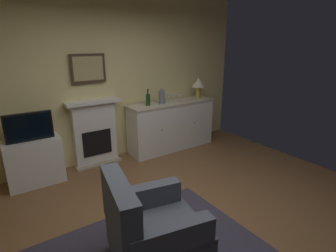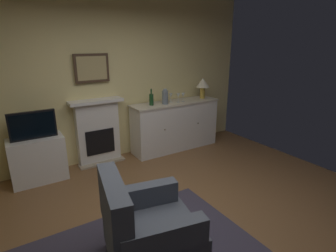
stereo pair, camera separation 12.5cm
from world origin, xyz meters
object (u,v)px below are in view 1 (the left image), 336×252
table_lamp (198,84)px  vase_decorative (162,96)px  fireplace_unit (95,132)px  tv_cabinet (34,162)px  sideboard_cabinet (171,125)px  wine_bottle (148,99)px  wine_glass_center (175,96)px  armchair (151,230)px  tv_set (29,127)px  wine_glass_left (167,96)px  framed_picture (88,68)px  wine_glass_right (179,95)px

table_lamp → vase_decorative: (-0.90, -0.05, -0.14)m
fireplace_unit → tv_cabinet: fireplace_unit is taller
sideboard_cabinet → table_lamp: size_ratio=4.30×
vase_decorative → tv_cabinet: (-2.17, 0.07, -0.73)m
sideboard_cabinet → wine_bottle: size_ratio=5.93×
wine_glass_center → armchair: 2.94m
sideboard_cabinet → wine_glass_center: size_ratio=10.43×
fireplace_unit → tv_set: size_ratio=1.77×
tv_cabinet → tv_set: 0.54m
fireplace_unit → tv_set: bearing=-169.2°
wine_glass_left → tv_set: 2.34m
fireplace_unit → tv_cabinet: bearing=-170.6°
framed_picture → wine_glass_left: 1.48m
wine_glass_left → armchair: bearing=-127.2°
framed_picture → tv_set: 1.24m
wine_bottle → wine_glass_left: size_ratio=1.76×
framed_picture → wine_glass_right: size_ratio=3.33×
framed_picture → wine_glass_center: (1.47, -0.28, -0.55)m
wine_glass_center → sideboard_cabinet: bearing=113.8°
table_lamp → wine_glass_center: bearing=-174.7°
table_lamp → vase_decorative: table_lamp is taller
wine_glass_center → vase_decorative: size_ratio=0.59×
tv_set → fireplace_unit: bearing=10.8°
wine_glass_center → wine_glass_left: bearing=143.2°
wine_glass_right → tv_cabinet: 2.65m
table_lamp → wine_glass_left: 0.74m
sideboard_cabinet → tv_cabinet: (-2.42, 0.02, -0.13)m
wine_glass_left → tv_cabinet: bearing=-179.8°
framed_picture → wine_glass_left: bearing=-8.3°
tv_cabinet → tv_set: size_ratio=1.21×
tv_set → wine_glass_center: bearing=-1.2°
fireplace_unit → wine_glass_right: (1.58, -0.23, 0.50)m
framed_picture → sideboard_cabinet: 1.85m
wine_glass_right → armchair: size_ratio=0.18×
framed_picture → sideboard_cabinet: (1.45, -0.22, -1.13)m
tv_cabinet → armchair: size_ratio=0.80×
wine_glass_right → armchair: wine_glass_right is taller
wine_glass_right → wine_glass_left: bearing=159.8°
framed_picture → vase_decorative: framed_picture is taller
sideboard_cabinet → table_lamp: 0.98m
vase_decorative → tv_set: vase_decorative is taller
fireplace_unit → armchair: size_ratio=1.17×
wine_glass_right → wine_glass_center: bearing=-179.3°
wine_glass_center → tv_cabinet: size_ratio=0.22×
wine_glass_right → vase_decorative: size_ratio=0.59×
sideboard_cabinet → vase_decorative: vase_decorative is taller
fireplace_unit → table_lamp: (2.09, -0.18, 0.65)m
wine_bottle → wine_glass_right: size_ratio=1.76×
sideboard_cabinet → tv_set: 2.45m
wine_glass_left → wine_glass_center: size_ratio=1.00×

